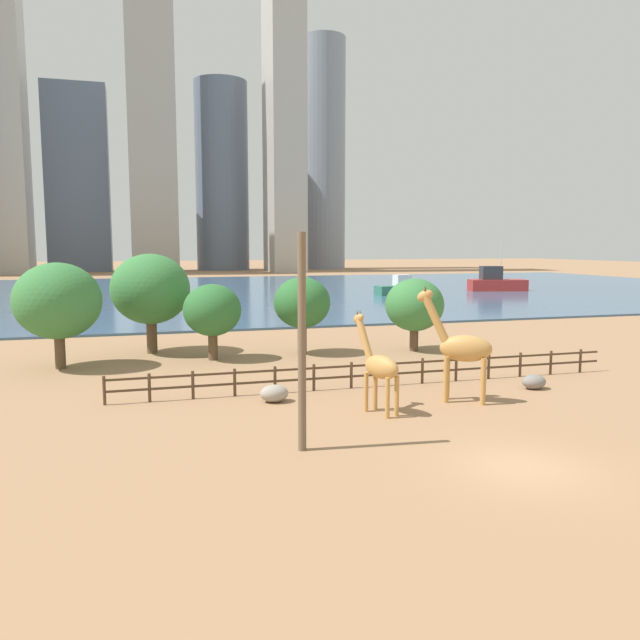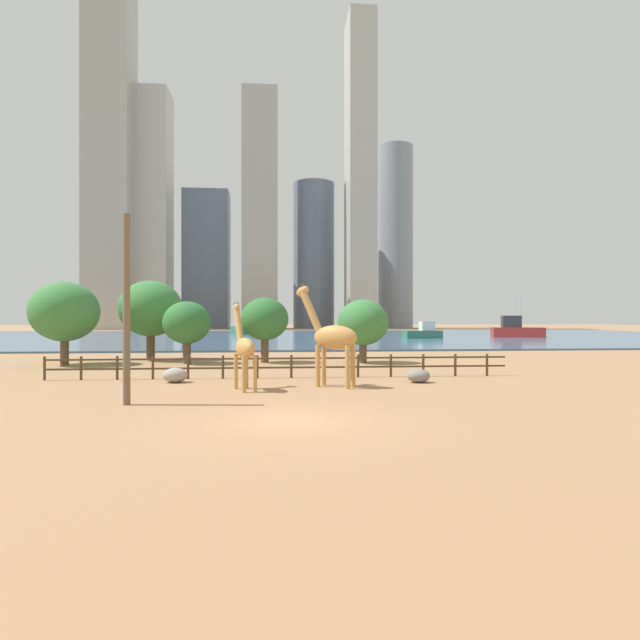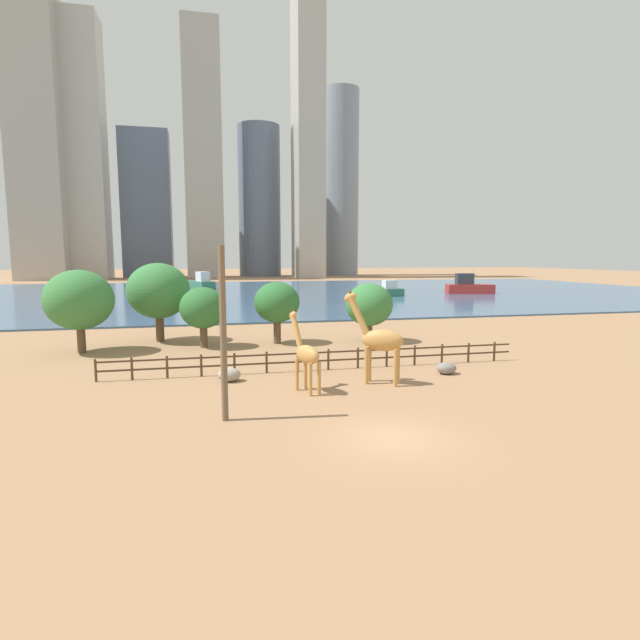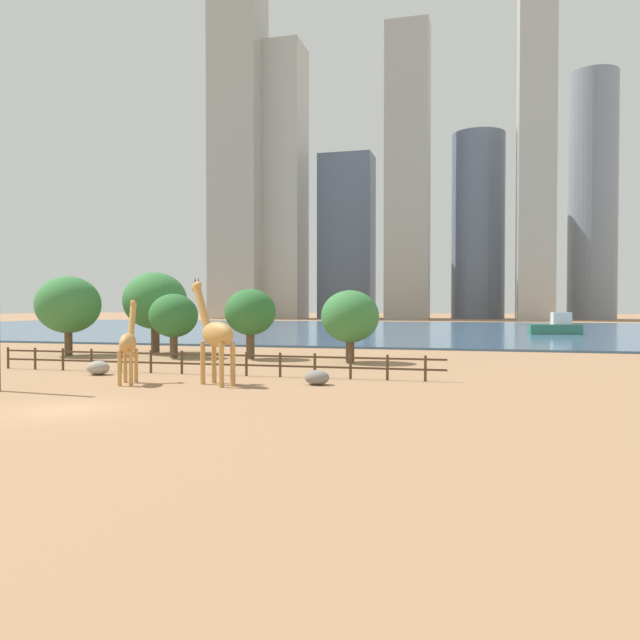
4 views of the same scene
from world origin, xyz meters
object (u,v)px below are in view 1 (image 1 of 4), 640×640
at_px(boat_ferry, 398,288).
at_px(boat_tug, 496,282).
at_px(tree_right_tall, 212,311).
at_px(boulder_near_fence, 534,382).
at_px(boat_sailboat, 160,279).
at_px(giraffe_tall, 461,348).
at_px(giraffe_companion, 379,366).
at_px(tree_left_small, 415,305).
at_px(utility_pole, 302,343).
at_px(tree_right_small, 58,301).
at_px(tree_center_broad, 302,303).
at_px(boulder_by_pole, 274,393).
at_px(tree_left_large, 150,289).

height_order(boat_ferry, boat_tug, boat_tug).
bearing_deg(boat_ferry, tree_right_tall, 45.61).
xyz_separation_m(boulder_near_fence, boat_sailboat, (-14.45, 81.42, 1.09)).
relative_size(giraffe_tall, boat_tug, 0.58).
bearing_deg(giraffe_companion, boat_ferry, -45.07).
relative_size(tree_left_small, boat_tug, 0.54).
height_order(tree_left_small, boat_ferry, tree_left_small).
bearing_deg(boulder_near_fence, boat_sailboat, 100.06).
relative_size(utility_pole, boat_ferry, 1.14).
height_order(tree_right_small, boat_ferry, tree_right_small).
xyz_separation_m(giraffe_companion, boulder_near_fence, (8.97, 1.94, -1.64)).
xyz_separation_m(boulder_near_fence, tree_center_broad, (-8.33, 12.82, 2.96)).
distance_m(boulder_near_fence, boat_sailboat, 82.70).
bearing_deg(tree_right_small, boulder_near_fence, -27.99).
bearing_deg(boat_ferry, tree_right_small, 38.79).
relative_size(tree_right_tall, tree_left_small, 0.97).
distance_m(utility_pole, boulder_by_pole, 7.58).
relative_size(tree_center_broad, boat_sailboat, 0.56).
relative_size(giraffe_tall, boulder_by_pole, 4.05).
relative_size(giraffe_tall, tree_right_tall, 1.12).
bearing_deg(tree_center_broad, boulder_by_pole, -110.76).
bearing_deg(boulder_by_pole, boat_ferry, 61.04).
distance_m(tree_center_broad, tree_right_tall, 5.81).
distance_m(giraffe_companion, tree_right_small, 19.82).
height_order(tree_right_small, boat_sailboat, tree_right_small).
xyz_separation_m(giraffe_tall, boat_ferry, (21.38, 55.49, -1.32)).
height_order(boulder_near_fence, tree_right_small, tree_right_small).
distance_m(boulder_by_pole, tree_center_broad, 12.83).
distance_m(giraffe_tall, boulder_near_fence, 5.32).
height_order(boulder_by_pole, tree_right_tall, tree_right_tall).
bearing_deg(boat_ferry, tree_left_large, 40.08).
height_order(giraffe_tall, utility_pole, utility_pole).
height_order(tree_right_tall, boat_tug, boat_tug).
xyz_separation_m(boulder_near_fence, tree_right_small, (-22.81, 12.12, 3.51)).
relative_size(utility_pole, tree_right_tall, 1.59).
height_order(boulder_near_fence, tree_left_large, tree_left_large).
height_order(boulder_near_fence, tree_center_broad, tree_center_broad).
distance_m(tree_left_large, boat_ferry, 51.51).
bearing_deg(giraffe_tall, boulder_near_fence, -133.03).
relative_size(boulder_by_pole, tree_right_tall, 0.28).
xyz_separation_m(tree_left_large, tree_center_broad, (9.30, -3.14, -0.86)).
xyz_separation_m(tree_center_broad, boat_tug, (42.10, 44.02, -1.85)).
distance_m(giraffe_tall, boat_ferry, 59.48).
distance_m(giraffe_tall, utility_pole, 9.71).
bearing_deg(tree_left_large, tree_left_small, -13.73).
bearing_deg(boulder_by_pole, giraffe_tall, -16.31).
bearing_deg(boulder_by_pole, giraffe_companion, -39.12).
xyz_separation_m(tree_left_large, boat_ferry, (34.28, 38.32, -3.04)).
distance_m(utility_pole, boulder_near_fence, 14.81).
bearing_deg(boat_sailboat, giraffe_companion, 161.70).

